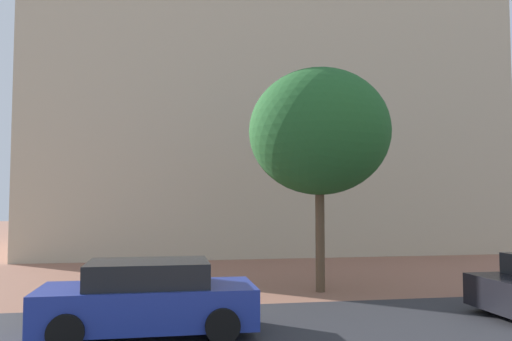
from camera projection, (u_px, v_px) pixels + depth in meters
The scene contains 4 objects.
ground_plane at pixel (260, 327), 10.35m from camera, with size 120.00×120.00×0.00m, color #93604C.
landmark_building at pixel (252, 66), 30.57m from camera, with size 23.48×15.31×38.31m.
car_blue at pixel (148, 299), 9.82m from camera, with size 4.10×1.96×1.41m.
tree_curb_far at pixel (319, 132), 14.71m from camera, with size 4.08×4.08×6.42m.
Camera 1 is at (-1.92, -0.35, 2.57)m, focal length 35.67 mm.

